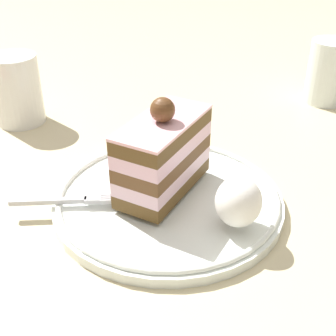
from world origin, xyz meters
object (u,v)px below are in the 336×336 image
at_px(fork, 74,200).
at_px(dessert_plate, 168,199).
at_px(whipped_cream_dollop, 238,202).
at_px(cake_slice, 167,154).
at_px(drink_glass_far, 17,93).
at_px(drink_glass_near, 328,76).

bearing_deg(fork, dessert_plate, -162.79).
height_order(whipped_cream_dollop, fork, whipped_cream_dollop).
relative_size(cake_slice, whipped_cream_dollop, 2.61).
xyz_separation_m(dessert_plate, fork, (0.09, 0.03, 0.01)).
bearing_deg(cake_slice, fork, 22.69).
xyz_separation_m(cake_slice, fork, (0.09, 0.04, -0.04)).
relative_size(dessert_plate, drink_glass_far, 2.49).
distance_m(whipped_cream_dollop, fork, 0.16).
bearing_deg(drink_glass_far, cake_slice, 144.02).
distance_m(dessert_plate, whipped_cream_dollop, 0.09).
xyz_separation_m(fork, drink_glass_near, (-0.30, -0.33, 0.02)).
distance_m(dessert_plate, cake_slice, 0.05).
height_order(fork, drink_glass_far, drink_glass_far).
relative_size(whipped_cream_dollop, drink_glass_near, 0.51).
bearing_deg(drink_glass_near, cake_slice, 54.65).
distance_m(dessert_plate, fork, 0.10).
bearing_deg(whipped_cream_dollop, drink_glass_near, -111.70).
bearing_deg(drink_glass_far, whipped_cream_dollop, 144.20).
bearing_deg(dessert_plate, fork, 17.21).
distance_m(whipped_cream_dollop, drink_glass_far, 0.37).
xyz_separation_m(dessert_plate, cake_slice, (0.00, -0.01, 0.05)).
relative_size(fork, drink_glass_near, 1.26).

